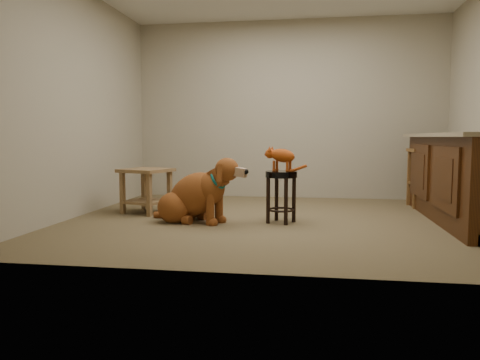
% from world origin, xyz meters
% --- Properties ---
extents(floor, '(4.50, 4.00, 0.01)m').
position_xyz_m(floor, '(0.00, 0.00, 0.00)').
color(floor, brown).
rests_on(floor, ground).
extents(room_shell, '(4.54, 4.04, 2.62)m').
position_xyz_m(room_shell, '(0.00, 0.00, 1.68)').
color(room_shell, '#A79E86').
rests_on(room_shell, ground).
extents(cabinet_run, '(0.70, 2.56, 0.94)m').
position_xyz_m(cabinet_run, '(1.94, 0.30, 0.44)').
color(cabinet_run, '#40210B').
rests_on(cabinet_run, ground).
extents(padded_stool, '(0.36, 0.36, 0.54)m').
position_xyz_m(padded_stool, '(0.06, -0.11, 0.39)').
color(padded_stool, black).
rests_on(padded_stool, ground).
extents(wood_stool, '(0.42, 0.42, 0.75)m').
position_xyz_m(wood_stool, '(1.80, 1.27, 0.39)').
color(wood_stool, brown).
rests_on(wood_stool, ground).
extents(side_table, '(0.64, 0.64, 0.53)m').
position_xyz_m(side_table, '(-1.57, 0.28, 0.35)').
color(side_table, brown).
rests_on(side_table, ground).
extents(golden_retriever, '(1.11, 0.68, 0.74)m').
position_xyz_m(golden_retriever, '(-0.84, -0.21, 0.28)').
color(golden_retriever, brown).
rests_on(golden_retriever, ground).
extents(tabby_kitten, '(0.45, 0.22, 0.29)m').
position_xyz_m(tabby_kitten, '(0.05, -0.11, 0.70)').
color(tabby_kitten, '#9E3D0F').
rests_on(tabby_kitten, padded_stool).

